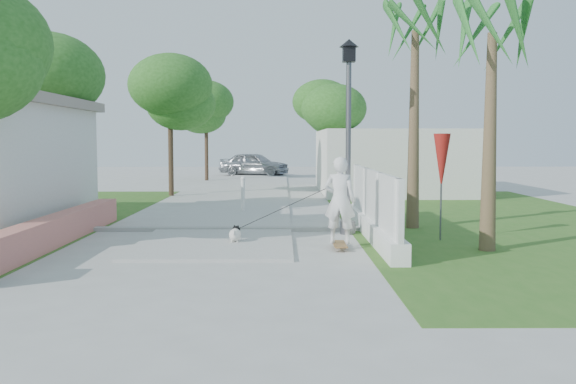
{
  "coord_description": "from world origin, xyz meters",
  "views": [
    {
      "loc": [
        1.42,
        -9.17,
        2.13
      ],
      "look_at": [
        1.51,
        3.91,
        1.1
      ],
      "focal_mm": 40.0,
      "sensor_mm": 36.0,
      "label": 1
    }
  ],
  "objects_px": {
    "skateboarder": "(295,207)",
    "parked_car": "(254,164)",
    "patio_umbrella": "(442,162)",
    "bollard": "(243,193)",
    "street_lamp": "(348,129)",
    "dog": "(235,234)"
  },
  "relations": [
    {
      "from": "dog",
      "to": "bollard",
      "type": "bearing_deg",
      "value": 94.67
    },
    {
      "from": "street_lamp",
      "to": "bollard",
      "type": "relative_size",
      "value": 4.07
    },
    {
      "from": "dog",
      "to": "patio_umbrella",
      "type": "bearing_deg",
      "value": 8.37
    },
    {
      "from": "patio_umbrella",
      "to": "street_lamp",
      "type": "bearing_deg",
      "value": 152.24
    },
    {
      "from": "street_lamp",
      "to": "skateboarder",
      "type": "xyz_separation_m",
      "value": [
        -1.24,
        -1.75,
        -1.62
      ]
    },
    {
      "from": "skateboarder",
      "to": "parked_car",
      "type": "relative_size",
      "value": 0.58
    },
    {
      "from": "bollard",
      "to": "patio_umbrella",
      "type": "relative_size",
      "value": 0.47
    },
    {
      "from": "bollard",
      "to": "skateboarder",
      "type": "height_order",
      "value": "skateboarder"
    },
    {
      "from": "skateboarder",
      "to": "dog",
      "type": "relative_size",
      "value": 4.36
    },
    {
      "from": "patio_umbrella",
      "to": "dog",
      "type": "relative_size",
      "value": 4.05
    },
    {
      "from": "bollard",
      "to": "patio_umbrella",
      "type": "bearing_deg",
      "value": -50.09
    },
    {
      "from": "patio_umbrella",
      "to": "skateboarder",
      "type": "height_order",
      "value": "patio_umbrella"
    },
    {
      "from": "skateboarder",
      "to": "parked_car",
      "type": "bearing_deg",
      "value": -71.61
    },
    {
      "from": "skateboarder",
      "to": "parked_car",
      "type": "xyz_separation_m",
      "value": [
        -2.06,
        27.0,
        -0.07
      ]
    },
    {
      "from": "street_lamp",
      "to": "dog",
      "type": "xyz_separation_m",
      "value": [
        -2.49,
        -1.44,
        -2.22
      ]
    },
    {
      "from": "street_lamp",
      "to": "dog",
      "type": "relative_size",
      "value": 7.82
    },
    {
      "from": "patio_umbrella",
      "to": "skateboarder",
      "type": "xyz_separation_m",
      "value": [
        -3.14,
        -0.75,
        -0.88
      ]
    },
    {
      "from": "parked_car",
      "to": "street_lamp",
      "type": "bearing_deg",
      "value": -153.16
    },
    {
      "from": "bollard",
      "to": "parked_car",
      "type": "distance_m",
      "value": 20.75
    },
    {
      "from": "skateboarder",
      "to": "bollard",
      "type": "bearing_deg",
      "value": -62.85
    },
    {
      "from": "street_lamp",
      "to": "dog",
      "type": "distance_m",
      "value": 3.63
    },
    {
      "from": "patio_umbrella",
      "to": "dog",
      "type": "bearing_deg",
      "value": -174.25
    }
  ]
}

